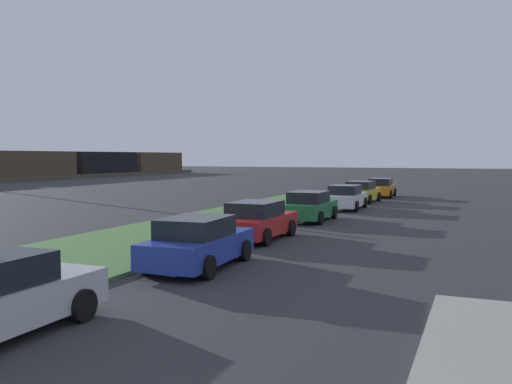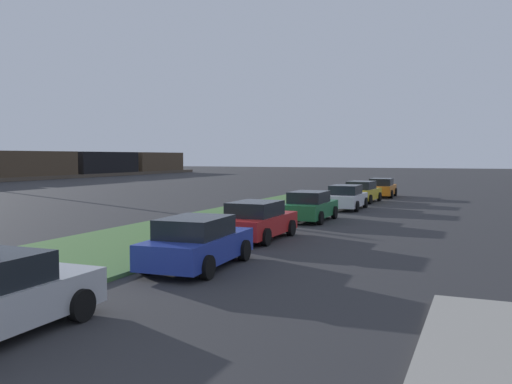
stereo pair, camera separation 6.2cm
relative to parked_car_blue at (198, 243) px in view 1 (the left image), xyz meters
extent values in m
cube|color=#477238|center=(-1.18, 4.18, -0.66)|extent=(60.00, 6.00, 0.12)
cylinder|color=black|center=(-5.40, 1.39, -0.40)|extent=(0.64, 0.22, 0.64)
cylinder|color=black|center=(-5.38, -0.41, -0.40)|extent=(0.64, 0.22, 0.64)
cube|color=#23389E|center=(0.05, 0.00, -0.15)|extent=(4.39, 2.03, 0.70)
cube|color=black|center=(-0.15, -0.01, 0.48)|extent=(2.28, 1.72, 0.55)
cylinder|color=black|center=(1.35, 0.97, -0.40)|extent=(0.65, 0.25, 0.64)
cylinder|color=black|center=(1.45, -0.82, -0.40)|extent=(0.65, 0.25, 0.64)
cylinder|color=black|center=(-1.35, 0.83, -0.40)|extent=(0.65, 0.25, 0.64)
cylinder|color=black|center=(-1.25, -0.97, -0.40)|extent=(0.65, 0.25, 0.64)
cube|color=red|center=(5.61, 0.48, -0.15)|extent=(4.31, 1.83, 0.70)
cube|color=black|center=(5.41, 0.48, 0.48)|extent=(2.21, 1.61, 0.55)
cylinder|color=black|center=(6.97, 1.37, -0.40)|extent=(0.64, 0.22, 0.64)
cylinder|color=black|center=(6.96, -0.43, -0.40)|extent=(0.64, 0.22, 0.64)
cylinder|color=black|center=(4.27, 1.38, -0.40)|extent=(0.64, 0.22, 0.64)
cylinder|color=black|center=(4.26, -0.42, -0.40)|extent=(0.64, 0.22, 0.64)
cube|color=#1E6B38|center=(12.17, 0.37, -0.15)|extent=(4.32, 1.84, 0.70)
cube|color=black|center=(11.97, 0.37, 0.48)|extent=(2.21, 1.62, 0.55)
cylinder|color=black|center=(13.51, 1.28, -0.40)|extent=(0.64, 0.23, 0.64)
cylinder|color=black|center=(13.53, -0.52, -0.40)|extent=(0.64, 0.23, 0.64)
cylinder|color=black|center=(10.81, 1.26, -0.40)|extent=(0.64, 0.23, 0.64)
cylinder|color=black|center=(10.83, -0.54, -0.40)|extent=(0.64, 0.23, 0.64)
cube|color=silver|center=(18.62, 0.07, -0.15)|extent=(4.33, 1.87, 0.70)
cube|color=black|center=(18.42, 0.07, 0.48)|extent=(2.22, 1.63, 0.55)
cylinder|color=black|center=(19.95, 0.99, -0.40)|extent=(0.64, 0.23, 0.64)
cylinder|color=black|center=(19.98, -0.81, -0.40)|extent=(0.64, 0.23, 0.64)
cylinder|color=black|center=(17.25, 0.95, -0.40)|extent=(0.64, 0.23, 0.64)
cylinder|color=black|center=(17.28, -0.85, -0.40)|extent=(0.64, 0.23, 0.64)
cube|color=gold|center=(24.06, 0.25, -0.15)|extent=(4.39, 2.02, 0.70)
cube|color=black|center=(23.86, 0.26, 0.48)|extent=(2.28, 1.71, 0.55)
cylinder|color=black|center=(25.45, 1.08, -0.40)|extent=(0.65, 0.25, 0.64)
cylinder|color=black|center=(25.36, -0.72, -0.40)|extent=(0.65, 0.25, 0.64)
cylinder|color=black|center=(22.76, 1.22, -0.40)|extent=(0.65, 0.25, 0.64)
cylinder|color=black|center=(22.66, -0.58, -0.40)|extent=(0.65, 0.25, 0.64)
cube|color=orange|center=(29.52, -0.17, -0.15)|extent=(4.36, 1.94, 0.70)
cube|color=black|center=(29.32, -0.18, 0.48)|extent=(2.25, 1.67, 0.55)
cylinder|color=black|center=(30.84, 0.77, -0.40)|extent=(0.65, 0.24, 0.64)
cylinder|color=black|center=(30.90, -1.03, -0.40)|extent=(0.65, 0.24, 0.64)
cylinder|color=black|center=(28.15, 0.68, -0.40)|extent=(0.65, 0.24, 0.64)
cylinder|color=black|center=(28.20, -1.12, -0.40)|extent=(0.65, 0.24, 0.64)
cube|color=#473828|center=(43.11, 49.04, 1.48)|extent=(14.00, 3.00, 3.40)
cube|color=black|center=(58.31, 49.04, 1.48)|extent=(14.00, 3.00, 3.40)
cube|color=#473828|center=(73.51, 49.04, 1.48)|extent=(14.00, 3.00, 3.40)
camera|label=1|loc=(-13.63, -7.46, 2.48)|focal=38.20mm
camera|label=2|loc=(-13.61, -7.52, 2.48)|focal=38.20mm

